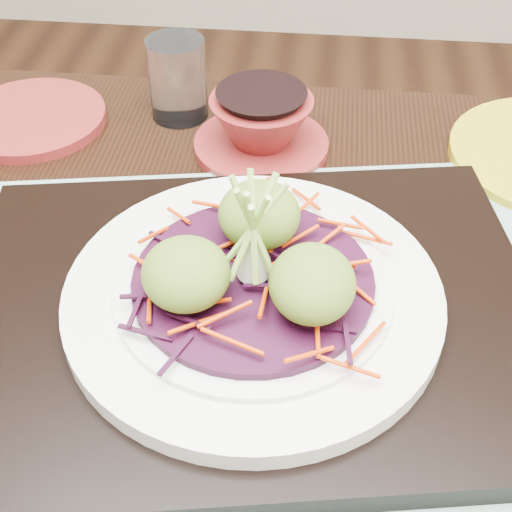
# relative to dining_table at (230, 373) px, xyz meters

# --- Properties ---
(dining_table) EXTENTS (1.10, 0.73, 0.69)m
(dining_table) POSITION_rel_dining_table_xyz_m (0.00, 0.00, 0.00)
(dining_table) COLOR black
(dining_table) RESTS_ON ground
(placemat) EXTENTS (0.58, 0.49, 0.00)m
(placemat) POSITION_rel_dining_table_xyz_m (0.02, -0.02, 0.09)
(placemat) COLOR #7EA39A
(placemat) RESTS_ON dining_table
(serving_tray) EXTENTS (0.50, 0.41, 0.02)m
(serving_tray) POSITION_rel_dining_table_xyz_m (0.02, -0.02, 0.10)
(serving_tray) COLOR black
(serving_tray) RESTS_ON placemat
(white_plate) EXTENTS (0.29, 0.29, 0.02)m
(white_plate) POSITION_rel_dining_table_xyz_m (0.02, -0.02, 0.12)
(white_plate) COLOR white
(white_plate) RESTS_ON serving_tray
(cabbage_bed) EXTENTS (0.18, 0.18, 0.01)m
(cabbage_bed) POSITION_rel_dining_table_xyz_m (0.02, -0.02, 0.14)
(cabbage_bed) COLOR black
(cabbage_bed) RESTS_ON white_plate
(carrot_julienne) EXTENTS (0.22, 0.22, 0.01)m
(carrot_julienne) POSITION_rel_dining_table_xyz_m (0.02, -0.02, 0.15)
(carrot_julienne) COLOR #C53203
(carrot_julienne) RESTS_ON cabbage_bed
(guacamole_scoops) EXTENTS (0.16, 0.14, 0.05)m
(guacamole_scoops) POSITION_rel_dining_table_xyz_m (0.02, -0.02, 0.17)
(guacamole_scoops) COLOR #587E25
(guacamole_scoops) RESTS_ON cabbage_bed
(scallion_garnish) EXTENTS (0.07, 0.07, 0.10)m
(scallion_garnish) POSITION_rel_dining_table_xyz_m (0.02, -0.02, 0.19)
(scallion_garnish) COLOR #95C54F
(scallion_garnish) RESTS_ON cabbage_bed
(terracotta_side_plate) EXTENTS (0.18, 0.18, 0.01)m
(terracotta_side_plate) POSITION_rel_dining_table_xyz_m (-0.25, 0.25, 0.10)
(terracotta_side_plate) COLOR maroon
(terracotta_side_plate) RESTS_ON dining_table
(water_glass) EXTENTS (0.07, 0.07, 0.09)m
(water_glass) POSITION_rel_dining_table_xyz_m (-0.09, 0.29, 0.13)
(water_glass) COLOR white
(water_glass) RESTS_ON dining_table
(terracotta_bowl_set) EXTENTS (0.18, 0.18, 0.06)m
(terracotta_bowl_set) POSITION_rel_dining_table_xyz_m (0.00, 0.23, 0.12)
(terracotta_bowl_set) COLOR maroon
(terracotta_bowl_set) RESTS_ON dining_table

